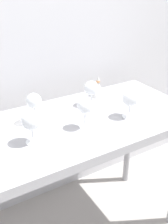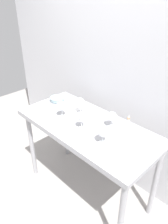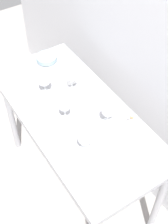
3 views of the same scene
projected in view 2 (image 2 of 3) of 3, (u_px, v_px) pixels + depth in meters
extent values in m
plane|color=#9D9792|center=(87.00, 190.00, 2.48)|extent=(6.00, 6.00, 0.00)
cube|color=silver|center=(123.00, 71.00, 2.13)|extent=(3.80, 0.04, 2.60)
cube|color=#9C9CA1|center=(87.00, 126.00, 2.04)|extent=(1.40, 0.64, 0.04)
cube|color=#9C9CA1|center=(60.00, 141.00, 1.84)|extent=(1.40, 0.01, 0.05)
cylinder|color=#9C9CA1|center=(32.00, 145.00, 2.50)|extent=(0.05, 0.05, 0.86)
cylinder|color=#9C9CA1|center=(121.00, 218.00, 1.71)|extent=(0.05, 0.05, 0.86)
cylinder|color=#9C9CA1|center=(66.00, 127.00, 2.82)|extent=(0.05, 0.05, 0.86)
cylinder|color=#9C9CA1|center=(155.00, 182.00, 2.02)|extent=(0.05, 0.05, 0.86)
cylinder|color=white|center=(82.00, 128.00, 1.97)|extent=(0.06, 0.06, 0.00)
cylinder|color=white|center=(82.00, 124.00, 1.94)|extent=(0.01, 0.01, 0.09)
sphere|color=white|center=(82.00, 116.00, 1.90)|extent=(0.08, 0.08, 0.08)
cylinder|color=maroon|center=(82.00, 118.00, 1.91)|extent=(0.06, 0.06, 0.03)
cylinder|color=white|center=(111.00, 127.00, 1.99)|extent=(0.07, 0.07, 0.00)
cylinder|color=white|center=(111.00, 123.00, 1.97)|extent=(0.01, 0.01, 0.07)
sphere|color=white|center=(112.00, 116.00, 1.93)|extent=(0.09, 0.09, 0.09)
cylinder|color=maroon|center=(112.00, 118.00, 1.94)|extent=(0.06, 0.06, 0.03)
cylinder|color=white|center=(103.00, 143.00, 1.78)|extent=(0.08, 0.08, 0.00)
cylinder|color=white|center=(103.00, 139.00, 1.76)|extent=(0.01, 0.01, 0.07)
sphere|color=white|center=(103.00, 131.00, 1.72)|extent=(0.09, 0.09, 0.09)
cylinder|color=maroon|center=(103.00, 133.00, 1.73)|extent=(0.06, 0.06, 0.02)
cylinder|color=white|center=(62.00, 116.00, 2.15)|extent=(0.07, 0.07, 0.00)
cylinder|color=white|center=(62.00, 113.00, 2.13)|extent=(0.01, 0.01, 0.08)
sphere|color=white|center=(62.00, 106.00, 2.09)|extent=(0.09, 0.09, 0.09)
cylinder|color=maroon|center=(62.00, 107.00, 2.09)|extent=(0.06, 0.06, 0.02)
cylinder|color=white|center=(80.00, 113.00, 2.20)|extent=(0.06, 0.06, 0.00)
cylinder|color=white|center=(80.00, 109.00, 2.17)|extent=(0.01, 0.01, 0.09)
sphere|color=white|center=(80.00, 102.00, 2.13)|extent=(0.08, 0.08, 0.08)
cylinder|color=maroon|center=(80.00, 103.00, 2.14)|extent=(0.06, 0.06, 0.02)
cube|color=white|center=(129.00, 142.00, 1.80)|extent=(0.26, 0.32, 0.00)
cube|color=white|center=(79.00, 106.00, 2.33)|extent=(0.18, 0.25, 0.00)
cylinder|color=beige|center=(57.00, 101.00, 2.44)|extent=(0.13, 0.13, 0.01)
cylinder|color=#8CA8B2|center=(57.00, 99.00, 2.43)|extent=(0.16, 0.16, 0.03)
torus|color=#8CA8B2|center=(57.00, 98.00, 2.43)|extent=(0.16, 0.16, 0.01)
cone|color=silver|center=(128.00, 123.00, 1.95)|extent=(0.11, 0.11, 0.09)
cylinder|color=#C17F4C|center=(129.00, 118.00, 1.93)|extent=(0.02, 0.02, 0.01)
cone|color=silver|center=(129.00, 116.00, 1.92)|extent=(0.02, 0.02, 0.03)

